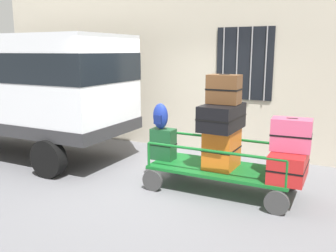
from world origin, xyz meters
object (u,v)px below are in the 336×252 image
suitcase_left_bottom (163,144)px  suitcase_midleft_top (224,89)px  luggage_cart (221,171)px  backpack (160,116)px  van (27,83)px  suitcase_midleft_bottom (222,148)px  suitcase_center_middle (291,135)px  suitcase_midleft_middle (222,117)px  suitcase_center_bottom (289,165)px

suitcase_left_bottom → suitcase_midleft_top: bearing=2.0°
luggage_cart → backpack: size_ratio=5.33×
van → suitcase_left_bottom: van is taller
suitcase_midleft_bottom → suitcase_midleft_top: (0.00, 0.02, 0.96)m
suitcase_center_middle → suitcase_midleft_bottom: bearing=179.6°
suitcase_midleft_top → suitcase_left_bottom: bearing=-178.0°
suitcase_midleft_middle → suitcase_midleft_top: suitcase_midleft_top is taller
luggage_cart → suitcase_center_middle: bearing=0.5°
suitcase_left_bottom → backpack: (-0.03, -0.05, 0.50)m
van → suitcase_midleft_top: bearing=-1.6°
suitcase_center_bottom → suitcase_center_middle: size_ratio=1.42×
suitcase_midleft_top → suitcase_midleft_middle: bearing=-90.0°
suitcase_midleft_bottom → suitcase_center_middle: size_ratio=1.07×
suitcase_midleft_middle → suitcase_midleft_top: 0.44m
luggage_cart → suitcase_left_bottom: bearing=-179.8°
suitcase_midleft_bottom → luggage_cart: bearing=-90.0°
backpack → suitcase_midleft_bottom: bearing=3.8°
luggage_cart → suitcase_center_middle: 1.28m
suitcase_center_bottom → backpack: backpack is taller
suitcase_left_bottom → suitcase_midleft_middle: size_ratio=0.63×
van → suitcase_midleft_middle: 4.47m
suitcase_center_bottom → van: bearing=177.9°
suitcase_midleft_middle → backpack: size_ratio=1.98×
suitcase_left_bottom → suitcase_center_middle: suitcase_center_middle is taller
van → suitcase_center_middle: size_ratio=7.63×
suitcase_left_bottom → suitcase_midleft_top: (1.06, 0.04, 1.00)m
suitcase_midleft_bottom → suitcase_midleft_middle: suitcase_midleft_middle is taller
suitcase_midleft_top → backpack: size_ratio=1.17×
suitcase_center_bottom → suitcase_center_middle: suitcase_center_middle is taller
van → backpack: van is taller
suitcase_left_bottom → suitcase_midleft_bottom: bearing=1.2°
suitcase_left_bottom → suitcase_midleft_bottom: (1.06, 0.02, 0.05)m
suitcase_center_middle → backpack: size_ratio=1.36×
suitcase_left_bottom → van: bearing=177.2°
van → suitcase_left_bottom: (3.40, -0.17, -0.92)m
luggage_cart → suitcase_midleft_bottom: size_ratio=3.65×
luggage_cart → suitcase_midleft_middle: suitcase_midleft_middle is taller
suitcase_midleft_middle → luggage_cart: bearing=90.0°
van → luggage_cart: size_ratio=1.95×
luggage_cart → suitcase_center_middle: size_ratio=3.91×
backpack → suitcase_center_bottom: bearing=0.4°
van → suitcase_center_bottom: size_ratio=5.38×
luggage_cart → backpack: backpack is taller
luggage_cart → suitcase_midleft_bottom: 0.39m
suitcase_midleft_top → van: bearing=178.4°
luggage_cart → suitcase_midleft_middle: (-0.00, -0.03, 0.91)m
suitcase_left_bottom → suitcase_center_bottom: (2.12, -0.04, -0.07)m
suitcase_midleft_middle → suitcase_center_bottom: bearing=-0.5°
van → suitcase_midleft_top: size_ratio=8.91×
van → suitcase_midleft_middle: (4.45, -0.19, -0.35)m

